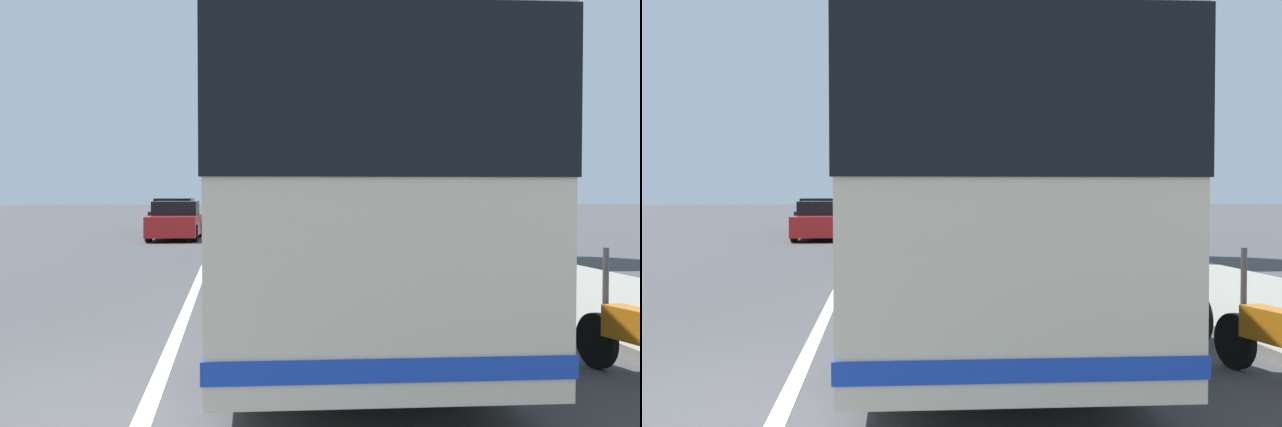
{
  "view_description": "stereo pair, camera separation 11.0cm",
  "coord_description": "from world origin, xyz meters",
  "views": [
    {
      "loc": [
        -6.27,
        -0.71,
        1.77
      ],
      "look_at": [
        6.57,
        -2.21,
        1.41
      ],
      "focal_mm": 41.54,
      "sensor_mm": 36.0,
      "label": 1
    },
    {
      "loc": [
        -6.29,
        -0.82,
        1.77
      ],
      "look_at": [
        6.57,
        -2.21,
        1.41
      ],
      "focal_mm": 41.54,
      "sensor_mm": 36.0,
      "label": 2
    }
  ],
  "objects": [
    {
      "name": "lane_divider_line",
      "position": [
        10.0,
        0.0,
        0.0
      ],
      "size": [
        110.0,
        0.16,
        0.01
      ],
      "primitive_type": "cube",
      "color": "silver",
      "rests_on": "ground"
    },
    {
      "name": "utility_pole",
      "position": [
        18.71,
        -6.39,
        3.26
      ],
      "size": [
        0.29,
        0.29,
        6.52
      ],
      "primitive_type": "cylinder",
      "color": "slate",
      "rests_on": "ground"
    },
    {
      "name": "car_oncoming",
      "position": [
        40.74,
        -2.33,
        0.67
      ],
      "size": [
        4.21,
        2.01,
        1.39
      ],
      "rotation": [
        0.0,
        0.0,
        -0.05
      ],
      "color": "#2D7238",
      "rests_on": "ground"
    },
    {
      "name": "motorcycle_by_tree",
      "position": [
        2.68,
        -4.35,
        0.46
      ],
      "size": [
        2.09,
        0.37,
        1.26
      ],
      "rotation": [
        0.0,
        0.0,
        0.12
      ],
      "color": "black",
      "rests_on": "ground"
    },
    {
      "name": "car_side_street",
      "position": [
        28.62,
        2.04,
        0.71
      ],
      "size": [
        4.36,
        1.97,
        1.52
      ],
      "rotation": [
        0.0,
        0.0,
        3.12
      ],
      "color": "black",
      "rests_on": "ground"
    },
    {
      "name": "car_ahead_same_lane",
      "position": [
        23.95,
        -2.45,
        0.65
      ],
      "size": [
        4.16,
        1.93,
        1.36
      ],
      "rotation": [
        0.0,
        0.0,
        0.01
      ],
      "color": "gray",
      "rests_on": "ground"
    },
    {
      "name": "roadside_tree_mid_block",
      "position": [
        12.1,
        -7.13,
        5.16
      ],
      "size": [
        4.04,
        4.04,
        7.21
      ],
      "color": "brown",
      "rests_on": "ground"
    },
    {
      "name": "car_behind_bus",
      "position": [
        22.38,
        1.5,
        0.68
      ],
      "size": [
        4.66,
        1.91,
        1.45
      ],
      "rotation": [
        0.0,
        0.0,
        3.13
      ],
      "color": "red",
      "rests_on": "ground"
    },
    {
      "name": "coach_bus",
      "position": [
        4.6,
        -1.94,
        1.96
      ],
      "size": [
        12.39,
        2.92,
        3.36
      ],
      "rotation": [
        0.0,
        0.0,
        -0.03
      ],
      "color": "beige",
      "rests_on": "ground"
    },
    {
      "name": "roadside_tree_far_block",
      "position": [
        29.12,
        -7.13,
        4.58
      ],
      "size": [
        4.27,
        4.27,
        6.73
      ],
      "color": "brown",
      "rests_on": "ground"
    },
    {
      "name": "sidewalk_curb",
      "position": [
        10.0,
        -6.65,
        0.07
      ],
      "size": [
        110.0,
        3.6,
        0.14
      ],
      "primitive_type": "cube",
      "color": "gray",
      "rests_on": "ground"
    },
    {
      "name": "ground_plane",
      "position": [
        0.0,
        0.0,
        0.0
      ],
      "size": [
        220.0,
        220.0,
        0.0
      ],
      "primitive_type": "plane",
      "color": "#424244"
    }
  ]
}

